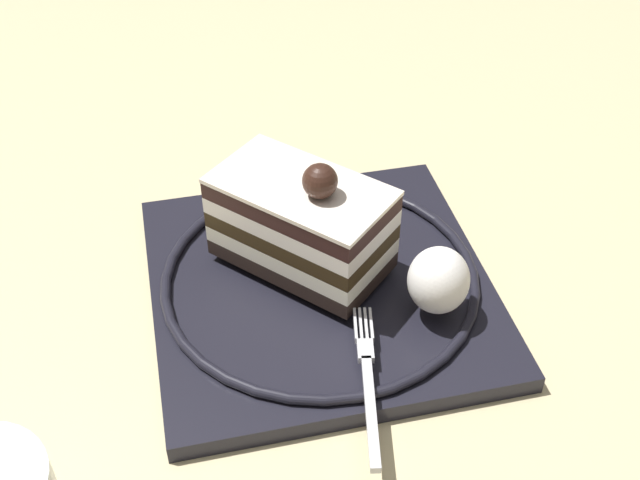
% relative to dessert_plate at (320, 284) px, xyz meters
% --- Properties ---
extents(ground_plane, '(2.40, 2.40, 0.00)m').
position_rel_dessert_plate_xyz_m(ground_plane, '(0.02, -0.01, -0.01)').
color(ground_plane, '#CABA8C').
extents(dessert_plate, '(0.27, 0.27, 0.02)m').
position_rel_dessert_plate_xyz_m(dessert_plate, '(0.00, 0.00, 0.00)').
color(dessert_plate, black).
rests_on(dessert_plate, ground_plane).
extents(cake_slice, '(0.12, 0.13, 0.09)m').
position_rel_dessert_plate_xyz_m(cake_slice, '(-0.01, -0.02, 0.04)').
color(cake_slice, black).
rests_on(cake_slice, dessert_plate).
extents(whipped_cream_dollop, '(0.04, 0.04, 0.05)m').
position_rel_dessert_plate_xyz_m(whipped_cream_dollop, '(0.03, 0.08, 0.03)').
color(whipped_cream_dollop, white).
rests_on(whipped_cream_dollop, dessert_plate).
extents(fork, '(0.12, 0.01, 0.00)m').
position_rel_dessert_plate_xyz_m(fork, '(0.09, 0.03, 0.01)').
color(fork, silver).
rests_on(fork, dessert_plate).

